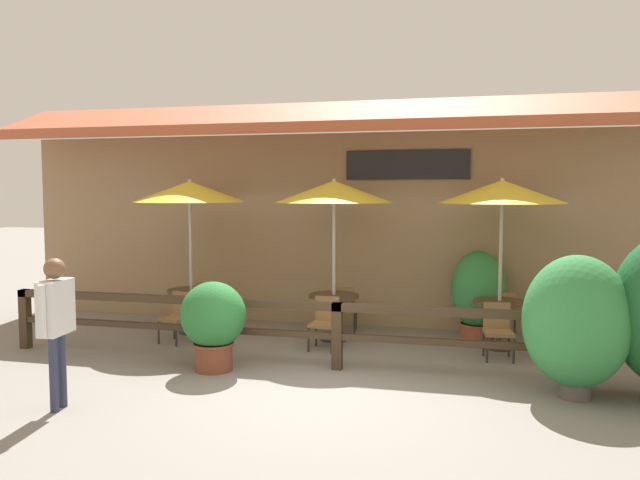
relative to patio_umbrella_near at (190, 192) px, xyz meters
The scene contains 19 objects.
ground_plane 4.74m from the patio_umbrella_near, 41.73° to the right, with size 60.00×60.00×0.00m, color gray.
building_facade 3.34m from the patio_umbrella_near, 25.38° to the left, with size 14.28×1.49×4.23m.
patio_railing 3.87m from the patio_umbrella_near, 28.47° to the right, with size 10.40×0.14×0.95m.
patio_umbrella_near is the anchor object (origin of this frame).
dining_table_near 1.89m from the patio_umbrella_near, ahead, with size 0.85×0.85×0.78m.
chair_near_streetside 2.16m from the patio_umbrella_near, 83.89° to the right, with size 0.51×0.51×0.83m.
chair_near_wallside 2.16m from the patio_umbrella_near, 87.90° to the left, with size 0.44×0.44×0.83m.
patio_umbrella_middle 2.58m from the patio_umbrella_near, ahead, with size 1.98×1.98×2.73m.
dining_table_middle 3.20m from the patio_umbrella_near, ahead, with size 0.85×0.85×0.78m.
chair_middle_streetside 3.33m from the patio_umbrella_near, 12.06° to the right, with size 0.45×0.45×0.83m.
chair_middle_wallside 3.41m from the patio_umbrella_near, 14.97° to the left, with size 0.46×0.46×0.83m.
patio_umbrella_far 5.28m from the patio_umbrella_near, ahead, with size 1.98×1.98×2.73m.
dining_table_far 5.61m from the patio_umbrella_near, ahead, with size 0.85×0.85×0.78m.
chair_far_streetside 5.64m from the patio_umbrella_near, ahead, with size 0.47×0.47×0.83m.
chair_far_wallside 5.77m from the patio_umbrella_near, ahead, with size 0.49×0.49×0.83m.
potted_plant_tall_tropical 6.64m from the patio_umbrella_near, 19.50° to the right, with size 1.28×1.15×1.76m.
potted_plant_broad_leaf 3.05m from the patio_umbrella_near, 57.65° to the right, with size 0.93×0.84×1.26m.
potted_plant_small_flowering 5.32m from the patio_umbrella_near, ahead, with size 0.91×0.82×1.50m.
pedestrian 4.22m from the patio_umbrella_near, 86.96° to the right, with size 0.26×0.61×1.76m.
Camera 1 is at (1.81, -7.43, 2.52)m, focal length 35.00 mm.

